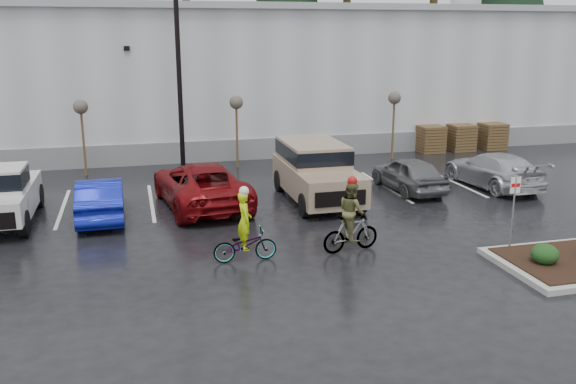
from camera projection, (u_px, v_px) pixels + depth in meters
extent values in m
plane|color=black|center=(383.00, 270.00, 15.61)|extent=(120.00, 120.00, 0.00)
cube|color=#AEB1B3|center=(235.00, 74.00, 35.30)|extent=(60.00, 15.00, 7.00)
cube|color=slate|center=(263.00, 149.00, 29.01)|extent=(60.00, 0.12, 1.00)
cube|color=#999B9E|center=(234.00, 10.00, 34.40)|extent=(60.50, 15.50, 0.30)
cube|color=#293F1A|center=(194.00, 63.00, 56.96)|extent=(80.00, 25.00, 6.00)
cylinder|color=black|center=(179.00, 67.00, 24.72)|extent=(0.20, 0.20, 9.00)
cylinder|color=#46341C|center=(84.00, 143.00, 25.48)|extent=(0.10, 0.10, 2.80)
sphere|color=#473F38|center=(81.00, 107.00, 25.10)|extent=(0.60, 0.60, 0.60)
cylinder|color=#46341C|center=(237.00, 136.00, 27.06)|extent=(0.10, 0.10, 2.80)
sphere|color=#473F38|center=(236.00, 102.00, 26.67)|extent=(0.60, 0.60, 0.60)
cylinder|color=#46341C|center=(393.00, 130.00, 28.87)|extent=(0.10, 0.10, 2.80)
sphere|color=#473F38|center=(394.00, 98.00, 28.49)|extent=(0.60, 0.60, 0.60)
cube|color=#46341C|center=(430.00, 139.00, 30.60)|extent=(1.20, 1.20, 1.35)
cube|color=#46341C|center=(461.00, 138.00, 31.01)|extent=(1.20, 1.20, 1.35)
cube|color=#46341C|center=(492.00, 136.00, 31.45)|extent=(1.20, 1.20, 1.35)
ellipsoid|color=#133815|center=(545.00, 254.00, 15.54)|extent=(0.70, 0.70, 0.52)
cylinder|color=gray|center=(512.00, 216.00, 16.44)|extent=(0.05, 0.05, 2.20)
cube|color=white|center=(515.00, 185.00, 16.22)|extent=(0.30, 0.02, 0.45)
cube|color=red|center=(516.00, 185.00, 16.21)|extent=(0.26, 0.02, 0.10)
imported|color=#0C168D|center=(101.00, 198.00, 19.74)|extent=(1.49, 4.11, 1.35)
imported|color=maroon|center=(201.00, 184.00, 21.14)|extent=(3.24, 5.83, 1.54)
imported|color=#5E6062|center=(409.00, 174.00, 23.20)|extent=(1.77, 3.96, 1.32)
imported|color=#B8BBC0|center=(493.00, 170.00, 23.78)|extent=(2.29, 4.83, 1.36)
imported|color=#3F3F44|center=(245.00, 245.00, 16.10)|extent=(1.69, 0.60, 0.89)
imported|color=#AFD00B|center=(245.00, 220.00, 15.92)|extent=(0.37, 0.57, 1.55)
sphere|color=silver|center=(244.00, 191.00, 15.72)|extent=(0.26, 0.26, 0.26)
imported|color=#3F3F44|center=(351.00, 234.00, 16.80)|extent=(1.71, 0.77, 1.03)
imported|color=brown|center=(351.00, 211.00, 16.64)|extent=(0.57, 0.85, 1.62)
sphere|color=#990C0C|center=(352.00, 181.00, 16.42)|extent=(0.27, 0.27, 0.27)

